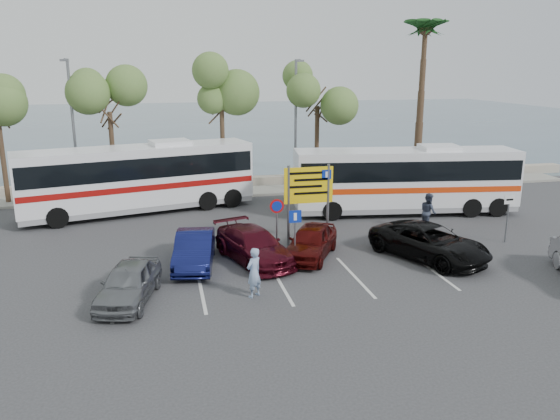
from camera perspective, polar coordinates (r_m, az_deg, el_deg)
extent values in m
plane|color=#323235|center=(21.44, 2.59, -6.36)|extent=(120.00, 120.00, 0.00)
cube|color=gray|center=(34.57, -3.41, 1.95)|extent=(44.00, 2.40, 0.15)
cube|color=#A09280|center=(36.45, -3.91, 2.98)|extent=(48.00, 0.80, 0.60)
plane|color=#425A6A|center=(79.85, -8.72, 9.04)|extent=(140.00, 140.00, 0.00)
cylinder|color=#382619|center=(34.78, -26.99, 5.04)|extent=(0.28, 0.28, 5.32)
cylinder|color=#382619|center=(33.80, -17.05, 5.52)|extent=(0.28, 0.28, 5.04)
cylinder|color=#382619|center=(33.85, -6.00, 6.58)|extent=(0.28, 0.28, 5.60)
cylinder|color=#382619|center=(35.05, 3.86, 6.56)|extent=(0.28, 0.28, 5.18)
cylinder|color=#382619|center=(37.36, 14.46, 10.36)|extent=(0.48, 0.48, 10.00)
cylinder|color=slate|center=(33.44, -20.74, 7.69)|extent=(0.16, 0.16, 8.00)
cylinder|color=slate|center=(32.80, -21.49, 14.44)|extent=(0.12, 0.90, 0.12)
cube|color=slate|center=(32.31, -21.61, 14.35)|extent=(0.45, 0.25, 0.12)
cylinder|color=slate|center=(34.11, 1.64, 8.74)|extent=(0.16, 0.16, 8.00)
cylinder|color=slate|center=(33.49, 1.88, 15.40)|extent=(0.12, 0.90, 0.12)
cube|color=slate|center=(33.00, 2.10, 15.32)|extent=(0.45, 0.25, 0.12)
cylinder|color=slate|center=(23.87, 0.89, 0.40)|extent=(0.12, 0.12, 3.60)
cylinder|color=slate|center=(24.34, 5.02, 0.63)|extent=(0.12, 0.12, 3.60)
cube|color=yellow|center=(23.89, 3.00, 2.61)|extent=(2.20, 0.06, 1.60)
cube|color=#0C2699|center=(23.98, 4.89, 3.72)|extent=(0.42, 0.01, 0.42)
cylinder|color=slate|center=(23.16, -0.35, -1.85)|extent=(0.07, 0.07, 2.20)
cylinder|color=#B20C0C|center=(22.88, -0.33, 0.41)|extent=(0.60, 0.03, 0.60)
cylinder|color=slate|center=(21.76, 1.57, -2.96)|extent=(0.07, 0.07, 2.20)
cube|color=#0C2699|center=(21.48, 1.60, -0.69)|extent=(0.50, 0.03, 0.50)
cylinder|color=slate|center=(26.51, 22.65, -0.87)|extent=(0.07, 0.07, 2.20)
cube|color=white|center=(26.29, 22.87, 1.01)|extent=(0.50, 0.03, 0.40)
cube|color=white|center=(30.36, -14.62, 3.57)|extent=(12.58, 5.58, 3.03)
cube|color=black|center=(30.26, -14.68, 4.57)|extent=(12.35, 5.55, 1.08)
cube|color=maroon|center=(30.45, -14.56, 2.67)|extent=(12.47, 5.57, 0.31)
cube|color=gray|center=(30.68, -14.44, 0.79)|extent=(12.46, 5.52, 0.56)
cube|color=white|center=(30.10, -14.82, 6.63)|extent=(2.39, 2.10, 0.25)
cube|color=white|center=(30.03, 12.96, 3.39)|extent=(12.05, 4.05, 2.91)
cube|color=black|center=(29.93, 13.01, 4.36)|extent=(11.82, 4.06, 1.03)
cube|color=red|center=(30.12, 12.90, 2.52)|extent=(11.94, 4.06, 0.30)
cube|color=gray|center=(30.34, 12.80, 0.70)|extent=(11.93, 4.01, 0.54)
cube|color=white|center=(29.77, 13.13, 6.36)|extent=(2.16, 1.82, 0.24)
imported|color=slate|center=(19.23, -15.53, -7.33)|extent=(2.46, 4.15, 1.33)
imported|color=#10154B|center=(21.99, -8.92, -4.09)|extent=(2.04, 4.31, 1.37)
imported|color=#470B17|center=(22.24, -2.73, -3.73)|extent=(3.22, 4.99, 1.34)
imported|color=#480B0A|center=(22.74, 3.25, -3.30)|extent=(3.40, 4.26, 1.36)
imported|color=black|center=(23.33, 15.36, -3.27)|extent=(4.32, 5.64, 1.42)
imported|color=#88A1C6|center=(18.83, -2.75, -6.55)|extent=(0.77, 0.73, 1.77)
imported|color=#333A4D|center=(27.38, 15.24, -0.17)|extent=(0.71, 0.90, 1.82)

